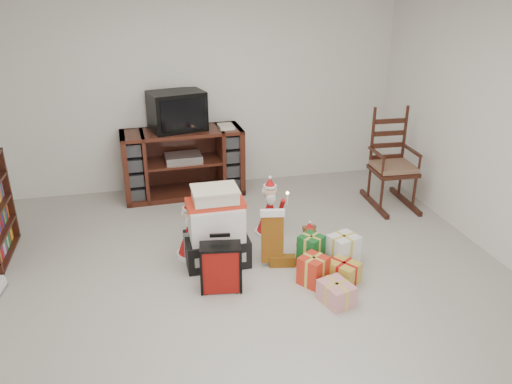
# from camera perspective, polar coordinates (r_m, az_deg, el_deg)

# --- Properties ---
(room) EXTENTS (5.01, 5.01, 2.51)m
(room) POSITION_cam_1_polar(r_m,az_deg,el_deg) (4.08, -1.15, 4.43)
(room) COLOR #A6A098
(room) RESTS_ON ground
(tv_stand) EXTENTS (1.51, 0.60, 0.85)m
(tv_stand) POSITION_cam_1_polar(r_m,az_deg,el_deg) (6.37, -8.31, 3.33)
(tv_stand) COLOR #481914
(tv_stand) RESTS_ON floor
(rocking_chair) EXTENTS (0.52, 0.83, 1.22)m
(rocking_chair) POSITION_cam_1_polar(r_m,az_deg,el_deg) (6.27, 15.12, 2.33)
(rocking_chair) COLOR #3A160F
(rocking_chair) RESTS_ON floor
(gift_pile) EXTENTS (0.61, 0.45, 0.76)m
(gift_pile) POSITION_cam_1_polar(r_m,az_deg,el_deg) (4.81, -4.57, -4.45)
(gift_pile) COLOR black
(gift_pile) RESTS_ON floor
(red_suitcase) EXTENTS (0.36, 0.23, 0.52)m
(red_suitcase) POSITION_cam_1_polar(r_m,az_deg,el_deg) (4.44, -4.04, -8.59)
(red_suitcase) COLOR maroon
(red_suitcase) RESTS_ON floor
(stocking) EXTENTS (0.29, 0.16, 0.58)m
(stocking) POSITION_cam_1_polar(r_m,az_deg,el_deg) (4.78, 1.88, -5.23)
(stocking) COLOR #0B6811
(stocking) RESTS_ON floor
(teddy_bear) EXTENTS (0.21, 0.19, 0.32)m
(teddy_bear) POSITION_cam_1_polar(r_m,az_deg,el_deg) (5.05, 6.02, -5.63)
(teddy_bear) COLOR brown
(teddy_bear) RESTS_ON floor
(santa_figurine) EXTENTS (0.32, 0.30, 0.66)m
(santa_figurine) POSITION_cam_1_polar(r_m,az_deg,el_deg) (5.36, 1.57, -2.36)
(santa_figurine) COLOR #B21314
(santa_figurine) RESTS_ON floor
(mrs_claus_figurine) EXTENTS (0.30, 0.28, 0.61)m
(mrs_claus_figurine) POSITION_cam_1_polar(r_m,az_deg,el_deg) (4.99, -7.51, -4.84)
(mrs_claus_figurine) COLOR #B21314
(mrs_claus_figurine) RESTS_ON floor
(gift_cluster) EXTENTS (0.73, 0.83, 0.25)m
(gift_cluster) POSITION_cam_1_polar(r_m,az_deg,el_deg) (4.67, 7.91, -8.51)
(gift_cluster) COLOR red
(gift_cluster) RESTS_ON floor
(crt_television) EXTENTS (0.73, 0.60, 0.47)m
(crt_television) POSITION_cam_1_polar(r_m,az_deg,el_deg) (6.22, -9.02, 9.15)
(crt_television) COLOR black
(crt_television) RESTS_ON tv_stand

